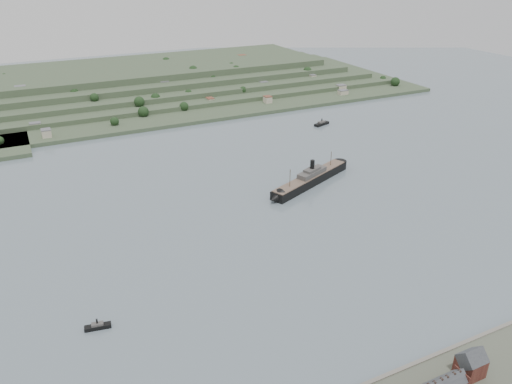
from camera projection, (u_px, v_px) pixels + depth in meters
name	position (u px, v px, depth m)	size (l,w,h in m)	color
ground	(251.00, 226.00, 341.62)	(1400.00, 1400.00, 0.00)	slate
gabled_building	(471.00, 363.00, 215.92)	(10.40, 10.18, 14.09)	#4A211A
far_peninsula	(143.00, 84.00, 666.50)	(760.00, 309.00, 30.00)	#3F5337
steamship	(309.00, 180.00, 401.21)	(94.66, 48.15, 23.99)	black
tugboat	(98.00, 326.00, 247.54)	(13.26, 5.56, 5.79)	black
ferry_east	(322.00, 123.00, 543.82)	(20.45, 11.41, 7.40)	black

